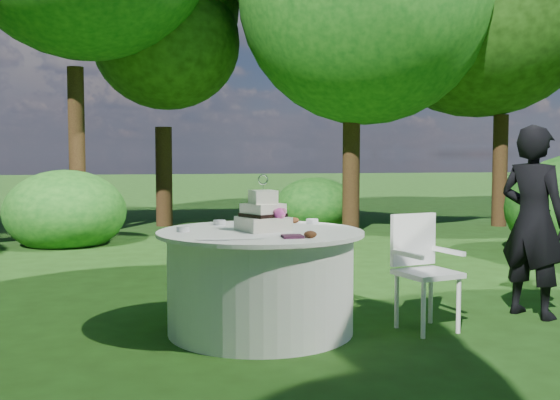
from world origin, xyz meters
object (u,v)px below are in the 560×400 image
(napkins, at_px, (293,236))
(guest, at_px, (533,221))
(cake, at_px, (264,216))
(chair, at_px, (422,262))
(table, at_px, (261,281))

(napkins, distance_m, guest, 2.19)
(cake, distance_m, chair, 1.27)
(guest, distance_m, cake, 2.26)
(guest, distance_m, chair, 1.11)
(napkins, distance_m, cake, 0.49)
(table, bearing_deg, chair, -6.79)
(napkins, xyz_separation_m, table, (-0.15, 0.46, -0.39))
(guest, relative_size, chair, 1.79)
(guest, xyz_separation_m, table, (-2.29, -0.04, -0.40))
(table, height_order, chair, chair)
(guest, height_order, cake, guest)
(guest, bearing_deg, cake, 63.68)
(napkins, relative_size, table, 0.09)
(napkins, height_order, table, napkins)
(napkins, bearing_deg, cake, 105.59)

